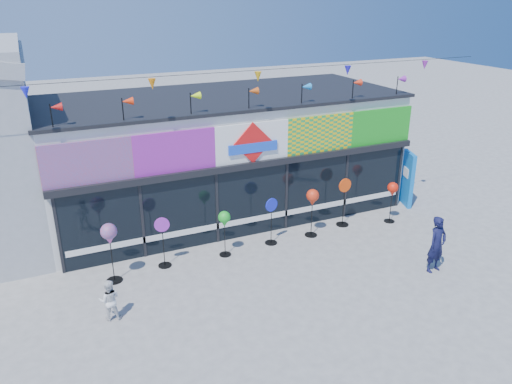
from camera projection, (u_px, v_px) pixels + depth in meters
ground at (304, 286)px, 13.34m from camera, size 80.00×80.00×0.00m
kite_shop at (223, 153)px, 17.62m from camera, size 16.00×5.70×5.31m
blue_sign at (407, 178)px, 18.24m from camera, size 0.48×0.99×2.00m
spinner_0 at (109, 236)px, 13.09m from camera, size 0.43×0.43×1.72m
spinner_1 at (163, 241)px, 14.05m from camera, size 0.43×0.39×1.52m
spinner_2 at (224, 220)px, 14.53m from camera, size 0.36×0.36×1.42m
spinner_3 at (271, 220)px, 15.36m from camera, size 0.42×0.39×1.52m
spinner_4 at (313, 199)px, 15.69m from camera, size 0.40×0.40×1.60m
spinner_5 at (344, 201)px, 16.57m from camera, size 0.47×0.43×1.67m
spinner_6 at (393, 190)px, 16.72m from camera, size 0.36×0.36×1.43m
adult_man at (437, 244)px, 13.81m from camera, size 0.65×0.48×1.64m
child at (110, 300)px, 11.83m from camera, size 0.56×0.40×1.04m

